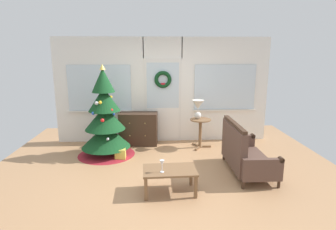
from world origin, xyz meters
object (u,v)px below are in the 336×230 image
Objects in this scene: side_table at (200,127)px; coffee_table at (170,173)px; gift_box at (120,154)px; settee_sofa at (243,153)px; wine_glass at (162,163)px; christmas_tree at (105,123)px; table_lamp at (198,107)px; dresser_cabinet at (139,129)px.

side_table is 0.80× the size of coffee_table.
gift_box is at bearing -160.35° from side_table.
settee_sofa is 6.50× the size of gift_box.
settee_sofa is at bearing 27.38° from wine_glass.
coffee_table is at bearing -153.74° from settee_sofa.
coffee_table is (1.29, -1.76, -0.39)m from christmas_tree.
table_lamp is (-0.06, 0.04, 0.48)m from side_table.
settee_sofa is 1.64× the size of coffee_table.
christmas_tree is 1.39× the size of settee_sofa.
christmas_tree is 1.00m from dresser_cabinet.
dresser_cabinet is 1.08× the size of coffee_table.
side_table is 1.55× the size of table_lamp.
wine_glass is (-0.12, -0.10, 0.20)m from coffee_table.
table_lamp reaches higher than coffee_table.
side_table reaches higher than gift_box.
gift_box is (-0.34, -0.95, -0.28)m from dresser_cabinet.
christmas_tree is 2.87× the size of side_table.
settee_sofa reaches higher than wine_glass.
christmas_tree is at bearing 122.09° from wine_glass.
gift_box is (-0.95, 1.48, -0.22)m from coffee_table.
dresser_cabinet is 1.53m from table_lamp.
christmas_tree is 2.20m from wine_glass.
coffee_table is (-0.77, -2.16, -0.63)m from table_lamp.
side_table is 3.50× the size of wine_glass.
dresser_cabinet is at bearing 104.21° from coffee_table.
christmas_tree reaches higher than settee_sofa.
wine_glass is (0.49, -2.53, 0.14)m from dresser_cabinet.
table_lamp is 2.47m from wine_glass.
dresser_cabinet is 4.75× the size of wine_glass.
wine_glass reaches higher than gift_box.
side_table is (1.45, -0.31, 0.10)m from dresser_cabinet.
wine_glass is at bearing -141.34° from coffee_table.
wine_glass is at bearing -62.30° from gift_box.
christmas_tree reaches higher than side_table.
settee_sofa is (2.02, -1.74, -0.01)m from dresser_cabinet.
gift_box is (-0.83, 1.58, -0.42)m from wine_glass.
settee_sofa is 1.70m from table_lamp.
settee_sofa reaches higher than coffee_table.
settee_sofa is at bearing -66.78° from table_lamp.
table_lamp reaches higher than wine_glass.
dresser_cabinet is at bearing 139.28° from settee_sofa.
coffee_table is at bearing -109.70° from table_lamp.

